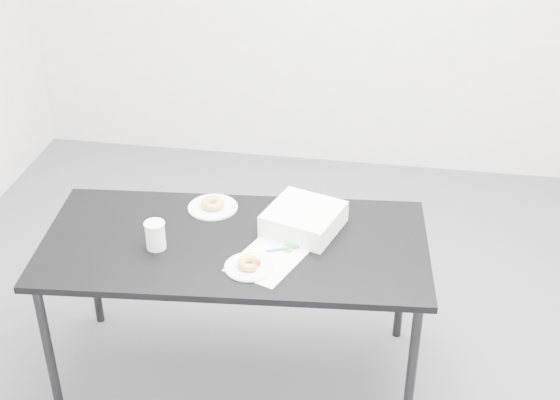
% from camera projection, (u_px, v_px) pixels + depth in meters
% --- Properties ---
extents(floor, '(4.00, 4.00, 0.00)m').
position_uv_depth(floor, '(271.00, 347.00, 3.87)').
color(floor, '#48484D').
rests_on(floor, ground).
extents(table, '(1.71, 0.92, 0.75)m').
position_uv_depth(table, '(235.00, 252.00, 3.36)').
color(table, black).
rests_on(table, floor).
extents(scorecard, '(0.33, 0.37, 0.00)m').
position_uv_depth(scorecard, '(267.00, 261.00, 3.20)').
color(scorecard, white).
rests_on(scorecard, table).
extents(logo_patch, '(0.06, 0.06, 0.00)m').
position_uv_depth(logo_patch, '(288.00, 248.00, 3.27)').
color(logo_patch, green).
rests_on(logo_patch, scorecard).
extents(pen, '(0.14, 0.06, 0.01)m').
position_uv_depth(pen, '(283.00, 249.00, 3.27)').
color(pen, '#0D8494').
rests_on(pen, scorecard).
extents(napkin, '(0.16, 0.16, 0.00)m').
position_uv_depth(napkin, '(259.00, 271.00, 3.14)').
color(napkin, white).
rests_on(napkin, table).
extents(plate_near, '(0.20, 0.20, 0.01)m').
position_uv_depth(plate_near, '(249.00, 267.00, 3.16)').
color(plate_near, white).
rests_on(plate_near, napkin).
extents(donut_near, '(0.12, 0.12, 0.03)m').
position_uv_depth(donut_near, '(249.00, 263.00, 3.15)').
color(donut_near, '#DD8E46').
rests_on(donut_near, plate_near).
extents(plate_far, '(0.23, 0.23, 0.01)m').
position_uv_depth(plate_far, '(213.00, 207.00, 3.56)').
color(plate_far, white).
rests_on(plate_far, table).
extents(donut_far, '(0.13, 0.13, 0.04)m').
position_uv_depth(donut_far, '(213.00, 203.00, 3.55)').
color(donut_far, '#DD8E46').
rests_on(donut_far, plate_far).
extents(coffee_cup, '(0.08, 0.08, 0.12)m').
position_uv_depth(coffee_cup, '(155.00, 235.00, 3.26)').
color(coffee_cup, white).
rests_on(coffee_cup, table).
extents(cup_lid, '(0.09, 0.09, 0.01)m').
position_uv_depth(cup_lid, '(318.00, 203.00, 3.58)').
color(cup_lid, white).
rests_on(cup_lid, table).
extents(bakery_box, '(0.37, 0.37, 0.10)m').
position_uv_depth(bakery_box, '(304.00, 219.00, 3.39)').
color(bakery_box, white).
rests_on(bakery_box, table).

